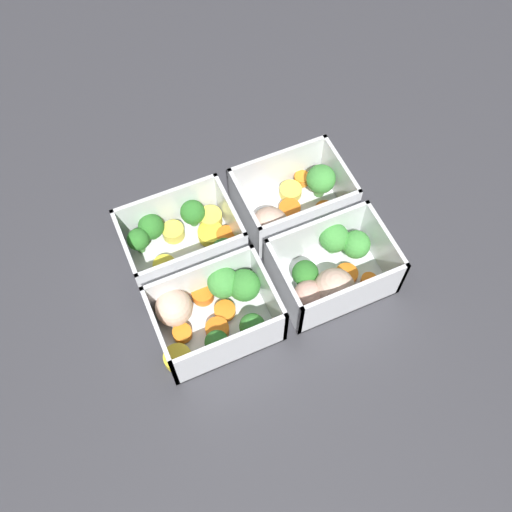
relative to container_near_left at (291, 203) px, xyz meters
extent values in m
plane|color=#38383D|center=(0.07, 0.05, -0.03)|extent=(4.00, 4.00, 0.00)
cube|color=white|center=(0.00, 0.00, -0.02)|extent=(0.14, 0.10, 0.00)
cube|color=white|center=(0.00, -0.05, 0.01)|extent=(0.14, 0.01, 0.07)
cube|color=white|center=(0.00, 0.04, 0.01)|extent=(0.14, 0.01, 0.07)
cube|color=white|center=(-0.07, 0.00, 0.01)|extent=(0.01, 0.10, 0.07)
cube|color=white|center=(0.06, 0.00, 0.01)|extent=(0.01, 0.10, 0.07)
sphere|color=beige|center=(0.04, 0.02, 0.00)|extent=(0.05, 0.05, 0.05)
cylinder|color=orange|center=(-0.04, 0.02, -0.02)|extent=(0.03, 0.03, 0.01)
cylinder|color=#DBC647|center=(-0.01, -0.03, -0.02)|extent=(0.04, 0.04, 0.01)
cylinder|color=orange|center=(0.00, 0.00, -0.02)|extent=(0.04, 0.04, 0.01)
cylinder|color=orange|center=(-0.04, -0.04, -0.02)|extent=(0.02, 0.02, 0.01)
cylinder|color=#519448|center=(-0.05, -0.01, -0.01)|extent=(0.01, 0.01, 0.02)
sphere|color=#42933D|center=(-0.05, -0.01, 0.01)|extent=(0.04, 0.04, 0.04)
cube|color=white|center=(0.15, 0.00, -0.02)|extent=(0.14, 0.10, 0.00)
cube|color=white|center=(0.15, -0.05, 0.01)|extent=(0.14, 0.01, 0.07)
cube|color=white|center=(0.15, 0.04, 0.01)|extent=(0.14, 0.01, 0.07)
cube|color=white|center=(0.08, 0.00, 0.01)|extent=(0.01, 0.10, 0.07)
cube|color=white|center=(0.22, 0.00, 0.01)|extent=(0.01, 0.10, 0.07)
cylinder|color=#49883F|center=(0.11, 0.03, -0.02)|extent=(0.01, 0.01, 0.01)
sphere|color=#388433|center=(0.11, 0.03, 0.00)|extent=(0.03, 0.03, 0.03)
cylinder|color=orange|center=(0.15, 0.03, -0.02)|extent=(0.03, 0.03, 0.01)
cylinder|color=#407A37|center=(0.20, -0.03, -0.02)|extent=(0.01, 0.01, 0.02)
sphere|color=#2D7228|center=(0.20, -0.03, 0.00)|extent=(0.03, 0.03, 0.03)
cylinder|color=#DBC647|center=(0.15, -0.03, -0.01)|extent=(0.03, 0.03, 0.02)
cylinder|color=yellow|center=(0.18, 0.01, -0.02)|extent=(0.03, 0.03, 0.01)
cylinder|color=#DBC647|center=(0.10, -0.03, -0.01)|extent=(0.04, 0.04, 0.02)
cylinder|color=orange|center=(0.09, 0.00, -0.02)|extent=(0.03, 0.03, 0.01)
cylinder|color=#407A37|center=(0.18, -0.04, -0.02)|extent=(0.01, 0.01, 0.01)
sphere|color=#2D7228|center=(0.18, -0.04, 0.00)|extent=(0.03, 0.03, 0.03)
cylinder|color=#407A37|center=(0.12, -0.04, -0.02)|extent=(0.01, 0.01, 0.01)
sphere|color=#2D7228|center=(0.12, -0.04, 0.00)|extent=(0.03, 0.03, 0.03)
cylinder|color=yellow|center=(0.11, -0.01, -0.02)|extent=(0.04, 0.04, 0.01)
cube|color=white|center=(0.00, 0.11, -0.02)|extent=(0.14, 0.10, 0.00)
cube|color=white|center=(0.00, 0.06, 0.01)|extent=(0.14, 0.01, 0.07)
cube|color=white|center=(0.00, 0.16, 0.01)|extent=(0.14, 0.01, 0.07)
cube|color=white|center=(-0.07, 0.11, 0.01)|extent=(0.01, 0.10, 0.07)
cube|color=white|center=(0.06, 0.11, 0.01)|extent=(0.01, 0.10, 0.07)
sphere|color=beige|center=(0.01, 0.13, 0.00)|extent=(0.07, 0.07, 0.05)
cylinder|color=#407A37|center=(0.03, 0.10, -0.02)|extent=(0.01, 0.01, 0.01)
sphere|color=#2D7228|center=(0.03, 0.10, 0.00)|extent=(0.03, 0.03, 0.03)
cylinder|color=#519448|center=(-0.02, 0.07, -0.02)|extent=(0.01, 0.01, 0.01)
sphere|color=#42933D|center=(-0.02, 0.07, 0.01)|extent=(0.04, 0.04, 0.04)
cylinder|color=orange|center=(-0.02, 0.11, -0.02)|extent=(0.04, 0.04, 0.01)
sphere|color=#D19E8C|center=(0.04, 0.13, 0.00)|extent=(0.05, 0.05, 0.04)
cylinder|color=orange|center=(-0.04, 0.13, -0.02)|extent=(0.03, 0.03, 0.01)
cylinder|color=#519448|center=(-0.05, 0.09, -0.02)|extent=(0.01, 0.01, 0.01)
sphere|color=#42933D|center=(-0.05, 0.09, 0.00)|extent=(0.04, 0.04, 0.04)
cube|color=white|center=(0.15, 0.11, -0.02)|extent=(0.14, 0.10, 0.00)
cube|color=white|center=(0.15, 0.06, 0.01)|extent=(0.14, 0.01, 0.07)
cube|color=white|center=(0.15, 0.16, 0.01)|extent=(0.14, 0.01, 0.07)
cube|color=white|center=(0.08, 0.11, 0.01)|extent=(0.01, 0.10, 0.07)
cube|color=white|center=(0.22, 0.11, 0.01)|extent=(0.01, 0.10, 0.07)
cylinder|color=orange|center=(0.15, 0.12, -0.02)|extent=(0.04, 0.04, 0.01)
cylinder|color=#49883F|center=(0.10, 0.09, -0.02)|extent=(0.01, 0.01, 0.01)
sphere|color=#388433|center=(0.10, 0.09, 0.00)|extent=(0.04, 0.04, 0.04)
cylinder|color=orange|center=(0.15, 0.07, -0.02)|extent=(0.03, 0.03, 0.01)
sphere|color=beige|center=(0.19, 0.08, 0.00)|extent=(0.06, 0.06, 0.04)
cylinder|color=#49883F|center=(0.12, 0.14, -0.01)|extent=(0.01, 0.01, 0.02)
sphere|color=#388433|center=(0.12, 0.14, 0.00)|extent=(0.03, 0.03, 0.03)
cylinder|color=orange|center=(0.13, 0.10, -0.02)|extent=(0.04, 0.04, 0.01)
cylinder|color=yellow|center=(0.21, 0.13, -0.02)|extent=(0.04, 0.04, 0.01)
cylinder|color=#49883F|center=(0.16, 0.14, -0.02)|extent=(0.01, 0.01, 0.01)
sphere|color=#388433|center=(0.16, 0.14, 0.00)|extent=(0.03, 0.03, 0.03)
cylinder|color=#519448|center=(0.13, 0.07, -0.02)|extent=(0.01, 0.01, 0.01)
sphere|color=#42933D|center=(0.13, 0.07, 0.01)|extent=(0.04, 0.04, 0.04)
cylinder|color=orange|center=(0.19, 0.10, -0.02)|extent=(0.03, 0.03, 0.01)
camera|label=1|loc=(0.22, 0.38, 0.64)|focal=42.00mm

